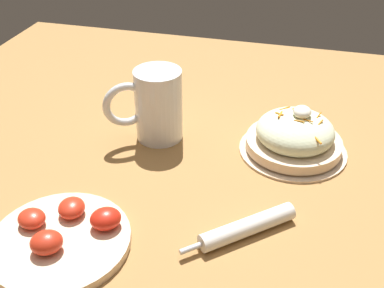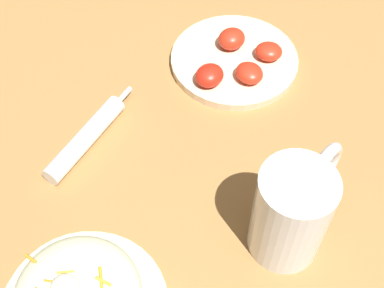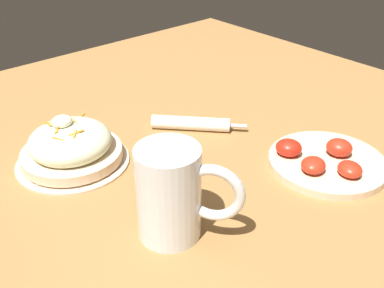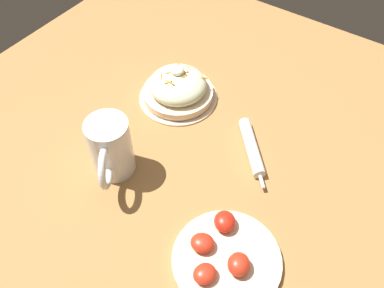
{
  "view_description": "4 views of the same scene",
  "coord_description": "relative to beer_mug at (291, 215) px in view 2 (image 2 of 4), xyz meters",
  "views": [
    {
      "loc": [
        0.65,
        0.18,
        0.54
      ],
      "look_at": [
        -0.01,
        0.0,
        0.09
      ],
      "focal_mm": 44.79,
      "sensor_mm": 36.0,
      "label": 1
    },
    {
      "loc": [
        -0.42,
        0.1,
        0.65
      ],
      "look_at": [
        -0.01,
        -0.02,
        0.07
      ],
      "focal_mm": 49.48,
      "sensor_mm": 36.0,
      "label": 2
    },
    {
      "loc": [
        -0.48,
        -0.53,
        0.48
      ],
      "look_at": [
        -0.01,
        0.0,
        0.05
      ],
      "focal_mm": 43.14,
      "sensor_mm": 36.0,
      "label": 3
    },
    {
      "loc": [
        0.32,
        -0.47,
        0.77
      ],
      "look_at": [
        0.0,
        -0.01,
        0.09
      ],
      "focal_mm": 38.16,
      "sensor_mm": 36.0,
      "label": 4
    }
  ],
  "objects": [
    {
      "name": "beer_mug",
      "position": [
        0.0,
        0.0,
        0.0
      ],
      "size": [
        0.12,
        0.14,
        0.15
      ],
      "color": "white",
      "rests_on": "ground_plane"
    },
    {
      "name": "tomato_plate",
      "position": [
        0.33,
        -0.05,
        -0.05
      ],
      "size": [
        0.22,
        0.22,
        0.05
      ],
      "color": "beige",
      "rests_on": "ground_plane"
    },
    {
      "name": "ground_plane",
      "position": [
        0.15,
        0.11,
        -0.07
      ],
      "size": [
        1.43,
        1.43,
        0.0
      ],
      "primitive_type": "plane",
      "color": "#9E703D"
    },
    {
      "name": "napkin_roll",
      "position": [
        0.24,
        0.22,
        -0.05
      ],
      "size": [
        0.15,
        0.16,
        0.03
      ],
      "color": "white",
      "rests_on": "ground_plane"
    }
  ]
}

